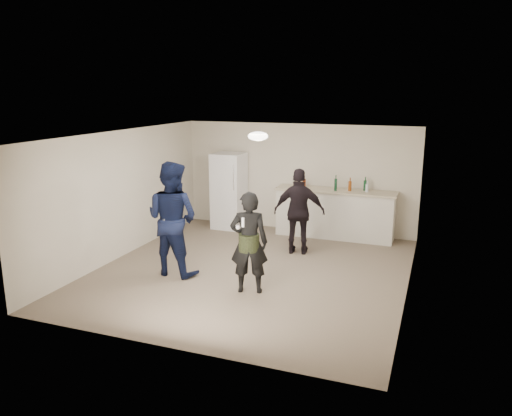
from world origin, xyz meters
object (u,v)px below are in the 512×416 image
(spectator, at_px, (299,212))
(man, at_px, (172,219))
(counter, at_px, (335,214))
(shaker, at_px, (295,183))
(woman, at_px, (249,242))
(fridge, at_px, (229,191))

(spectator, bearing_deg, man, 36.50)
(counter, relative_size, shaker, 15.29)
(counter, height_order, woman, woman)
(shaker, relative_size, woman, 0.10)
(fridge, bearing_deg, woman, -61.86)
(counter, relative_size, man, 1.27)
(fridge, bearing_deg, shaker, 2.30)
(counter, xyz_separation_m, shaker, (-0.94, -0.01, 0.65))
(counter, bearing_deg, woman, -100.70)
(counter, xyz_separation_m, fridge, (-2.55, -0.07, 0.38))
(counter, distance_m, shaker, 1.14)
(counter, relative_size, spectator, 1.49)
(shaker, distance_m, man, 3.52)
(shaker, xyz_separation_m, woman, (0.26, -3.57, -0.33))
(fridge, xyz_separation_m, man, (0.29, -3.19, 0.13))
(woman, bearing_deg, shaker, -102.12)
(fridge, bearing_deg, counter, 1.57)
(fridge, relative_size, woman, 1.06)
(counter, xyz_separation_m, spectator, (-0.45, -1.37, 0.35))
(spectator, bearing_deg, shaker, -79.91)
(shaker, height_order, spectator, spectator)
(man, xyz_separation_m, spectator, (1.82, 1.89, -0.15))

